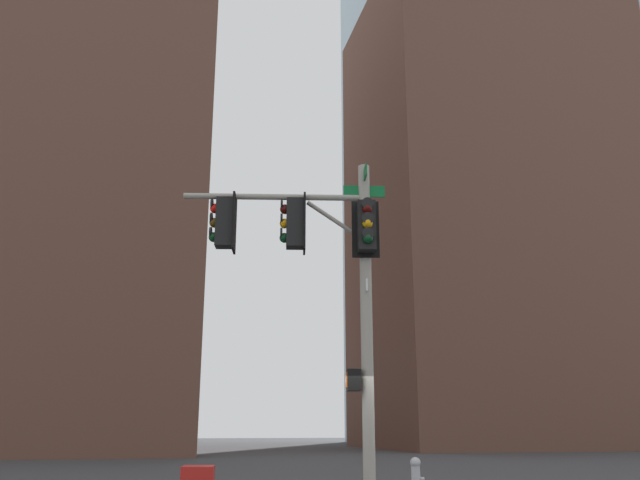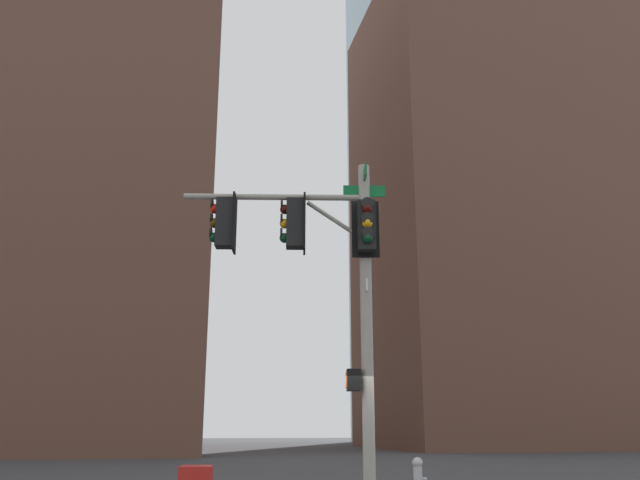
% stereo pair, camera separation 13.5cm
% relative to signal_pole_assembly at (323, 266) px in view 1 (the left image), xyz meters
% --- Properties ---
extents(signal_pole_assembly, '(4.01, 1.37, 6.76)m').
position_rel_signal_pole_assembly_xyz_m(signal_pole_assembly, '(0.00, 0.00, 0.00)').
color(signal_pole_assembly, '#9E998C').
rests_on(signal_pole_assembly, ground_plane).
extents(fire_hydrant, '(0.34, 0.26, 0.87)m').
position_rel_signal_pole_assembly_xyz_m(fire_hydrant, '(3.25, 3.97, -4.16)').
color(fire_hydrant, '#B2B2B7').
rests_on(fire_hydrant, ground_plane).
extents(building_brick_nearside, '(23.82, 14.07, 36.85)m').
position_rel_signal_pole_assembly_xyz_m(building_brick_nearside, '(-12.93, 32.83, 13.80)').
color(building_brick_nearside, brown).
rests_on(building_brick_nearside, ground_plane).
extents(building_brick_midblock, '(21.46, 18.17, 39.86)m').
position_rel_signal_pole_assembly_xyz_m(building_brick_midblock, '(23.97, 38.93, 15.30)').
color(building_brick_midblock, brown).
rests_on(building_brick_midblock, ground_plane).
extents(building_glass_tower, '(26.35, 31.33, 71.62)m').
position_rel_signal_pole_assembly_xyz_m(building_glass_tower, '(31.02, 50.44, 31.18)').
color(building_glass_tower, '#8CB2C6').
rests_on(building_glass_tower, ground_plane).
extents(building_brick_farside, '(23.02, 18.57, 34.91)m').
position_rel_signal_pole_assembly_xyz_m(building_brick_farside, '(-15.29, 48.04, 12.83)').
color(building_brick_farside, brown).
rests_on(building_brick_farside, ground_plane).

